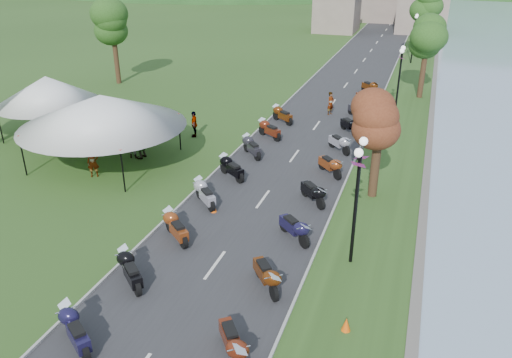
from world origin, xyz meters
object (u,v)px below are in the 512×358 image
(vendor_tent_main, at_px, (104,129))
(pedestrian_a, at_px, (95,176))
(pedestrian_b, at_px, (133,157))
(pedestrian_c, at_px, (84,151))

(vendor_tent_main, relative_size, pedestrian_a, 3.73)
(pedestrian_b, distance_m, pedestrian_c, 3.41)
(pedestrian_a, relative_size, pedestrian_c, 0.97)
(pedestrian_a, xyz_separation_m, pedestrian_c, (-2.92, 3.02, 0.00))
(pedestrian_a, xyz_separation_m, pedestrian_b, (0.49, 3.10, 0.00))
(pedestrian_b, bearing_deg, vendor_tent_main, 42.17)
(pedestrian_c, bearing_deg, pedestrian_b, 71.63)
(pedestrian_a, bearing_deg, pedestrian_b, 50.62)
(vendor_tent_main, bearing_deg, pedestrian_a, -75.84)
(pedestrian_b, bearing_deg, pedestrian_c, -3.77)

